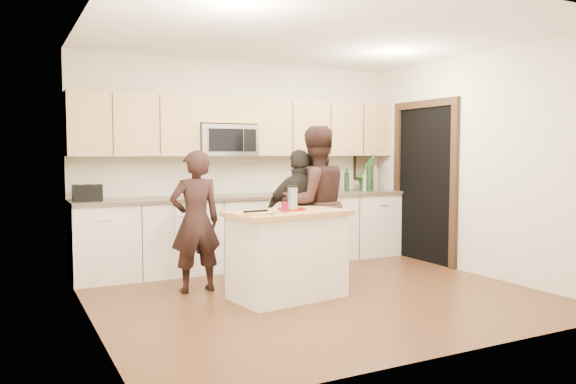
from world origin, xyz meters
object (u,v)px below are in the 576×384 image
island (287,254)px  woman_center (314,204)px  toaster (87,193)px  woman_right (301,216)px  woman_left (195,221)px

island → woman_center: size_ratio=0.71×
island → toaster: (-1.72, 1.66, 0.58)m
island → toaster: size_ratio=4.11×
island → woman_right: bearing=43.1°
island → woman_center: 0.95m
island → toaster: 2.46m
toaster → woman_right: 2.46m
woman_left → island: bearing=138.6°
toaster → woman_center: bearing=-25.2°
toaster → woman_center: woman_center is taller
woman_right → woman_left: bearing=7.0°
island → toaster: toaster is taller
woman_center → woman_right: size_ratio=1.18×
toaster → woman_left: (0.96, -0.98, -0.28)m
woman_center → woman_right: 0.21m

